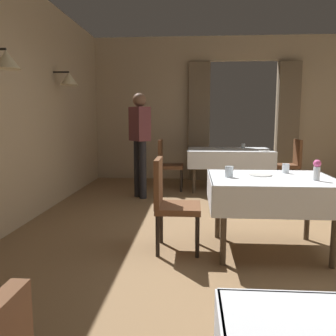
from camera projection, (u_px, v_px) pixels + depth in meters
name	position (u px, v px, depth m)	size (l,w,h in m)	color
ground	(295.00, 250.00, 3.59)	(10.08, 10.08, 0.00)	olive
wall_back	(243.00, 109.00, 7.51)	(6.40, 0.27, 3.00)	tan
dining_table_mid	(271.00, 187.00, 3.47)	(1.20, 0.98, 0.75)	#4C3D2D
dining_table_far	(229.00, 154.00, 6.53)	(1.52, 1.02, 0.75)	#4C3D2D
chair_mid_left	(170.00, 200.00, 3.53)	(0.44, 0.44, 0.93)	black
chair_far_right	(291.00, 162.00, 6.57)	(0.44, 0.44, 0.93)	black
chair_far_left	(167.00, 162.00, 6.53)	(0.44, 0.44, 0.93)	black
flower_vase_mid	(317.00, 169.00, 3.26)	(0.07, 0.07, 0.19)	silver
plate_mid_b	(260.00, 175.00, 3.57)	(0.23, 0.23, 0.01)	white
glass_mid_c	(286.00, 168.00, 3.71)	(0.07, 0.07, 0.10)	silver
glass_mid_d	(229.00, 172.00, 3.45)	(0.08, 0.08, 0.11)	silver
plate_far_a	(264.00, 151.00, 6.18)	(0.19, 0.19, 0.01)	white
glass_far_b	(243.00, 146.00, 6.75)	(0.07, 0.07, 0.09)	silver
person_waiter_by_doorway	(140.00, 136.00, 5.81)	(0.39, 0.42, 1.72)	black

